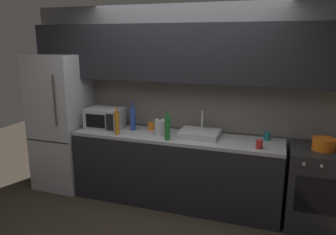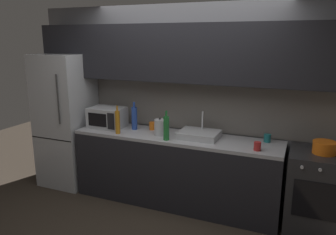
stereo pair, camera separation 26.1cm
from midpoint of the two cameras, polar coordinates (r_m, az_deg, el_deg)
The scene contains 14 objects.
back_wall at distance 4.24m, azimuth 4.61°, elevation 6.35°, with size 4.34×0.44×2.50m.
counter_run at distance 4.25m, azimuth 3.04°, elevation -8.97°, with size 2.60×0.60×0.90m.
refrigerator at distance 4.90m, azimuth -15.69°, elevation -0.46°, with size 0.68×0.69×1.87m.
oven_range at distance 4.05m, azimuth 25.87°, elevation -11.57°, with size 0.60×0.62×0.90m.
microwave at distance 4.51m, azimuth -8.82°, elevation 0.01°, with size 0.46×0.35×0.27m.
sink_basin at distance 4.03m, azimuth 7.22°, elevation -2.93°, with size 0.48×0.38×0.30m.
kettle at distance 4.09m, azimuth 0.44°, elevation -1.72°, with size 0.17×0.14×0.22m.
wine_bottle_amber at distance 4.17m, azimuth -6.93°, elevation -0.79°, with size 0.06×0.06×0.36m.
wine_bottle_green at distance 3.89m, azimuth 1.63°, elevation -1.82°, with size 0.07×0.07×0.35m.
wine_bottle_blue at distance 4.35m, azimuth -4.12°, elevation -0.10°, with size 0.08×0.08×0.37m.
mug_teal at distance 4.04m, azimuth 18.55°, elevation -3.41°, with size 0.08×0.08×0.09m, color #19666B.
mug_orange at distance 4.34m, azimuth -1.00°, elevation -1.47°, with size 0.08×0.08×0.10m, color orange.
mug_red at distance 3.72m, azimuth 17.13°, elevation -4.78°, with size 0.08×0.08×0.10m, color #A82323.
cooking_pot at distance 3.88m, azimuth 27.16°, elevation -4.65°, with size 0.24×0.24×0.13m.
Camera 2 is at (1.44, -2.75, 2.08)m, focal length 35.32 mm.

